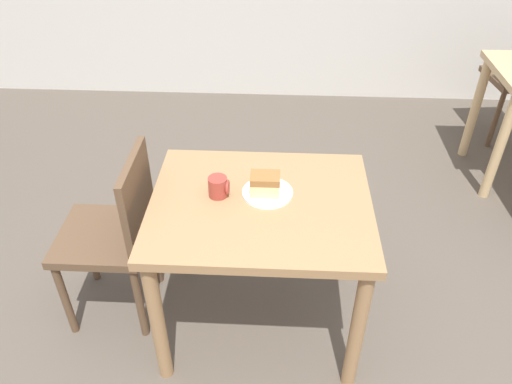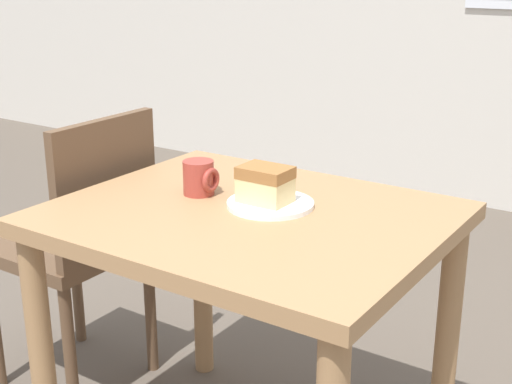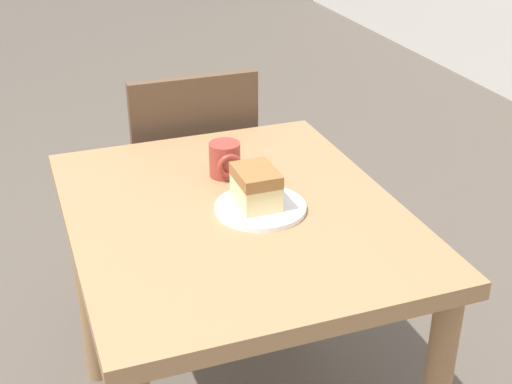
{
  "view_description": "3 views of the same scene",
  "coord_description": "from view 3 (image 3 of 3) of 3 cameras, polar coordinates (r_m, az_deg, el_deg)",
  "views": [
    {
      "loc": [
        0.01,
        -1.0,
        1.96
      ],
      "look_at": [
        -0.08,
        0.61,
        0.73
      ],
      "focal_mm": 35.0,
      "sensor_mm": 36.0,
      "label": 1
    },
    {
      "loc": [
        0.83,
        -0.73,
        1.28
      ],
      "look_at": [
        -0.04,
        0.57,
        0.77
      ],
      "focal_mm": 50.0,
      "sensor_mm": 36.0,
      "label": 2
    },
    {
      "loc": [
        1.29,
        0.13,
        1.5
      ],
      "look_at": [
        -0.04,
        0.61,
        0.76
      ],
      "focal_mm": 50.0,
      "sensor_mm": 36.0,
      "label": 3
    }
  ],
  "objects": [
    {
      "name": "cake_slice",
      "position": [
        1.59,
        -0.01,
        0.43
      ],
      "size": [
        0.12,
        0.09,
        0.09
      ],
      "color": "#E5CC89",
      "rests_on": "plate"
    },
    {
      "name": "dining_table_near",
      "position": [
        1.68,
        -1.69,
        -4.91
      ],
      "size": [
        0.89,
        0.74,
        0.72
      ],
      "color": "#9E754C",
      "rests_on": "ground_plane"
    },
    {
      "name": "plate",
      "position": [
        1.61,
        0.36,
        -1.26
      ],
      "size": [
        0.21,
        0.21,
        0.01
      ],
      "color": "white",
      "rests_on": "dining_table_near"
    },
    {
      "name": "chair_near_window",
      "position": [
        2.28,
        -5.47,
        0.95
      ],
      "size": [
        0.4,
        0.4,
        0.87
      ],
      "rotation": [
        0.0,
        0.0,
        -1.57
      ],
      "color": "brown",
      "rests_on": "ground_plane"
    },
    {
      "name": "coffee_mug",
      "position": [
        1.75,
        -2.48,
        2.58
      ],
      "size": [
        0.08,
        0.08,
        0.09
      ],
      "color": "#9E382D",
      "rests_on": "dining_table_near"
    }
  ]
}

